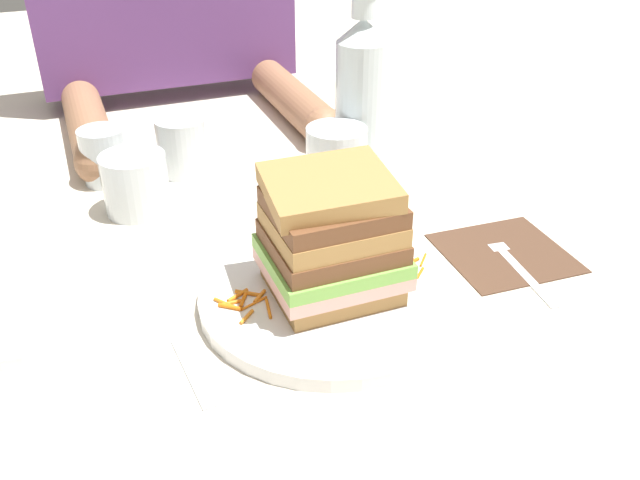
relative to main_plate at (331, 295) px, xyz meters
The scene contains 27 objects.
ground_plane 0.02m from the main_plate, 35.28° to the left, with size 3.00×3.00×0.00m, color beige.
main_plate is the anchor object (origin of this frame).
sandwich 0.07m from the main_plate, 109.20° to the left, with size 0.13×0.12×0.12m.
carrot_shred_0 0.08m from the main_plate, behind, with size 0.00×0.00×0.03m, color orange.
carrot_shred_1 0.09m from the main_plate, behind, with size 0.00×0.00×0.02m, color orange.
carrot_shred_2 0.07m from the main_plate, behind, with size 0.00×0.00×0.03m, color orange.
carrot_shred_3 0.09m from the main_plate, behind, with size 0.00×0.00×0.02m, color orange.
carrot_shred_4 0.10m from the main_plate, behind, with size 0.00×0.00×0.03m, color orange.
carrot_shred_5 0.08m from the main_plate, 165.01° to the left, with size 0.00×0.00×0.03m, color orange.
carrot_shred_6 0.10m from the main_plate, behind, with size 0.00×0.00×0.02m, color orange.
carrot_shred_7 0.09m from the main_plate, 166.56° to the left, with size 0.00×0.00×0.03m, color orange.
carrot_shred_8 0.07m from the main_plate, behind, with size 0.00×0.00×0.02m, color orange.
carrot_shred_9 0.10m from the main_plate, behind, with size 0.00×0.00×0.02m, color orange.
carrot_shred_10 0.10m from the main_plate, ahead, with size 0.00×0.00×0.02m, color orange.
carrot_shred_11 0.11m from the main_plate, ahead, with size 0.00×0.00×0.02m, color orange.
carrot_shred_12 0.10m from the main_plate, 14.15° to the left, with size 0.00×0.00×0.02m, color orange.
carrot_shred_13 0.10m from the main_plate, ahead, with size 0.00×0.00×0.02m, color orange.
carrot_shred_14 0.10m from the main_plate, 10.95° to the left, with size 0.00×0.00×0.02m, color orange.
napkin_dark 0.21m from the main_plate, ahead, with size 0.13×0.13×0.00m, color #4C3323.
fork 0.21m from the main_plate, ahead, with size 0.03×0.17×0.00m.
knife 0.15m from the main_plate, behind, with size 0.03×0.20×0.00m.
juice_glass 0.23m from the main_plate, 66.03° to the left, with size 0.08×0.08×0.09m.
water_bottle 0.31m from the main_plate, 60.18° to the left, with size 0.07×0.07×0.25m.
empty_tumbler_0 0.40m from the main_plate, 115.48° to the left, with size 0.06×0.06×0.07m, color silver.
empty_tumbler_1 0.30m from the main_plate, 119.14° to the left, with size 0.08×0.08×0.07m, color silver.
empty_tumbler_2 0.36m from the main_plate, 101.45° to the left, with size 0.07×0.07×0.08m, color silver.
side_plate 0.30m from the main_plate, 159.59° to the left, with size 0.20×0.20×0.01m, color white.
Camera 1 is at (-0.23, -0.52, 0.40)m, focal length 38.08 mm.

